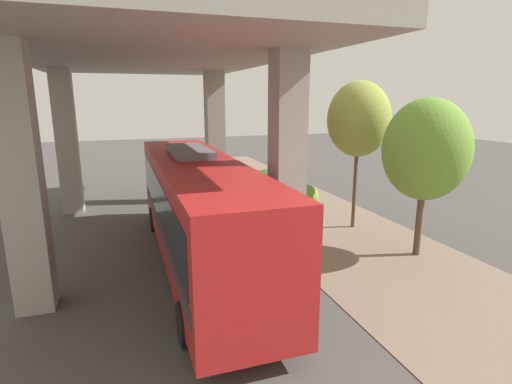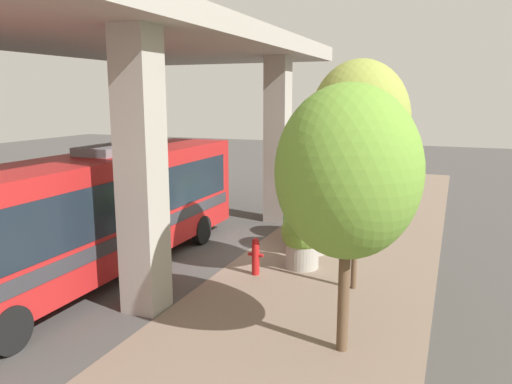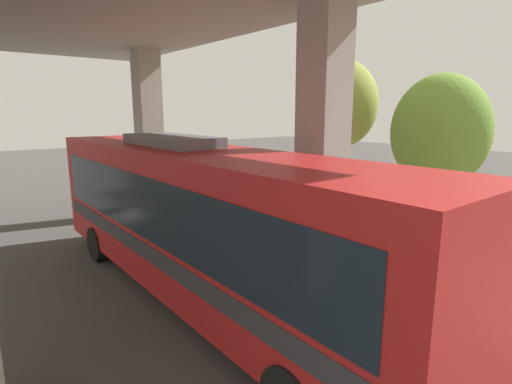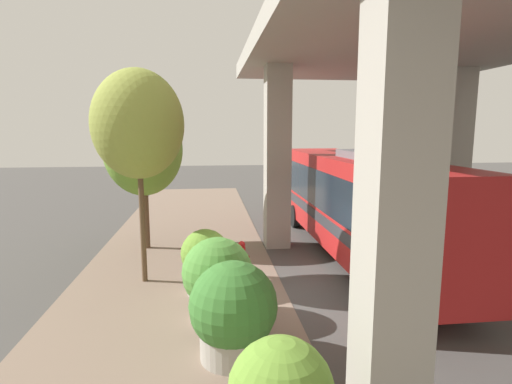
{
  "view_description": "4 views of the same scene",
  "coord_description": "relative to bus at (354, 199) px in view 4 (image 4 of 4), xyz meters",
  "views": [
    {
      "loc": [
        5.14,
        15.56,
        5.34
      ],
      "look_at": [
        0.87,
        2.94,
        2.2
      ],
      "focal_mm": 28.0,
      "sensor_mm": 36.0,
      "label": 1
    },
    {
      "loc": [
        -6.23,
        14.35,
        5.12
      ],
      "look_at": [
        -0.86,
        0.98,
        2.33
      ],
      "focal_mm": 35.0,
      "sensor_mm": 36.0,
      "label": 2
    },
    {
      "loc": [
        7.36,
        10.91,
        4.28
      ],
      "look_at": [
        0.06,
        1.75,
        1.9
      ],
      "focal_mm": 28.0,
      "sensor_mm": 36.0,
      "label": 3
    },
    {
      "loc": [
        -2.03,
        -9.8,
        4.36
      ],
      "look_at": [
        -0.5,
        2.96,
        2.36
      ],
      "focal_mm": 28.0,
      "sensor_mm": 36.0,
      "label": 4
    }
  ],
  "objects": [
    {
      "name": "planter_extra",
      "position": [
        -4.83,
        -4.37,
        -1.04
      ],
      "size": [
        1.62,
        1.62,
        1.95
      ],
      "color": "#9E998E",
      "rests_on": "ground"
    },
    {
      "name": "planter_back",
      "position": [
        -4.57,
        -5.99,
        -1.07
      ],
      "size": [
        1.69,
        1.69,
        1.92
      ],
      "color": "#9E998E",
      "rests_on": "ground"
    },
    {
      "name": "street_tree_far",
      "position": [
        -7.32,
        1.65,
        1.67
      ],
      "size": [
        2.81,
        2.81,
        5.38
      ],
      "color": "brown",
      "rests_on": "ground"
    },
    {
      "name": "street_tree_near",
      "position": [
        -6.89,
        -1.74,
        2.5
      ],
      "size": [
        2.51,
        2.51,
        6.03
      ],
      "color": "brown",
      "rests_on": "ground"
    },
    {
      "name": "ground_plane",
      "position": [
        -2.97,
        -3.33,
        -2.01
      ],
      "size": [
        80.0,
        80.0,
        0.0
      ],
      "primitive_type": "plane",
      "color": "#474442",
      "rests_on": "ground"
    },
    {
      "name": "fire_hydrant",
      "position": [
        -4.06,
        -1.73,
        -1.45
      ],
      "size": [
        0.45,
        0.22,
        1.11
      ],
      "color": "#B21919",
      "rests_on": "ground"
    },
    {
      "name": "overpass",
      "position": [
        1.03,
        -3.33,
        4.3
      ],
      "size": [
        9.4,
        17.47,
        7.26
      ],
      "color": "#9E998E",
      "rests_on": "ground"
    },
    {
      "name": "planter_front",
      "position": [
        -5.12,
        -2.84,
        -1.08
      ],
      "size": [
        1.29,
        1.29,
        1.77
      ],
      "color": "#9E998E",
      "rests_on": "ground"
    },
    {
      "name": "sidewalk_strip",
      "position": [
        -5.97,
        -3.33,
        -2.0
      ],
      "size": [
        6.0,
        40.0,
        0.02
      ],
      "color": "#7A6656",
      "rests_on": "ground"
    },
    {
      "name": "bus",
      "position": [
        0.0,
        0.0,
        0.0
      ],
      "size": [
        2.54,
        12.1,
        3.71
      ],
      "color": "#B21E1E",
      "rests_on": "ground"
    }
  ]
}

